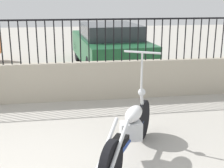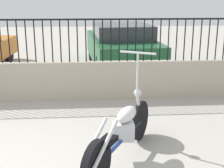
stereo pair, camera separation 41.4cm
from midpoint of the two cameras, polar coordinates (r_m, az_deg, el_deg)
name	(u,v)px [view 1 (the left image)]	position (r m, az deg, el deg)	size (l,w,h in m)	color
low_wall	(23,83)	(6.65, -17.77, 0.07)	(10.08, 0.18, 0.81)	#B2A893
fence_railing	(19,36)	(6.47, -18.49, 8.39)	(10.08, 0.04, 0.88)	black
motorcycle_blue	(128,135)	(4.03, 0.00, -9.36)	(1.10, 1.89, 1.39)	black
car_green	(109,46)	(9.45, -1.86, 7.04)	(2.03, 4.45, 1.34)	black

